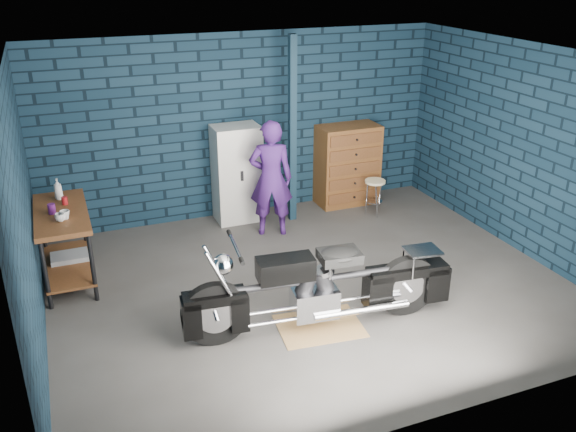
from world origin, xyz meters
name	(u,v)px	position (x,y,z in m)	size (l,w,h in m)	color
ground	(310,285)	(0.00, 0.00, 0.00)	(6.00, 6.00, 0.00)	#474542
room_walls	(293,120)	(0.00, 0.55, 1.90)	(6.02, 5.01, 2.71)	#0E2231
support_post	(292,132)	(0.55, 1.95, 1.35)	(0.10, 0.10, 2.70)	#102534
workbench	(66,246)	(-2.68, 1.21, 0.46)	(0.60, 1.40, 0.91)	brown
drip_mat	(319,326)	(-0.26, -0.85, 0.00)	(0.89, 0.67, 0.01)	#9C7244
motorcycle	(321,282)	(-0.26, -0.85, 0.55)	(2.49, 0.67, 1.10)	black
person	(271,178)	(0.09, 1.59, 0.83)	(0.60, 0.40, 1.65)	#451D70
storage_bin	(71,264)	(-2.66, 1.34, 0.14)	(0.44, 0.32, 0.28)	#919399
locker	(237,174)	(-0.21, 2.23, 0.72)	(0.67, 0.48, 1.44)	silver
tool_chest	(348,165)	(1.60, 2.23, 0.63)	(0.95, 0.53, 1.26)	brown
shop_stool	(374,198)	(1.76, 1.63, 0.28)	(0.31, 0.31, 0.56)	beige
cup_a	(60,217)	(-2.69, 0.91, 0.96)	(0.12, 0.12, 0.09)	beige
cup_b	(65,215)	(-2.64, 0.96, 0.96)	(0.11, 0.11, 0.10)	beige
mug_purple	(52,209)	(-2.77, 1.18, 0.97)	(0.09, 0.09, 0.12)	#5F1B6D
mug_red	(65,201)	(-2.62, 1.42, 0.96)	(0.07, 0.07, 0.10)	maroon
bottle	(58,189)	(-2.67, 1.63, 1.04)	(0.10, 0.10, 0.26)	#919399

